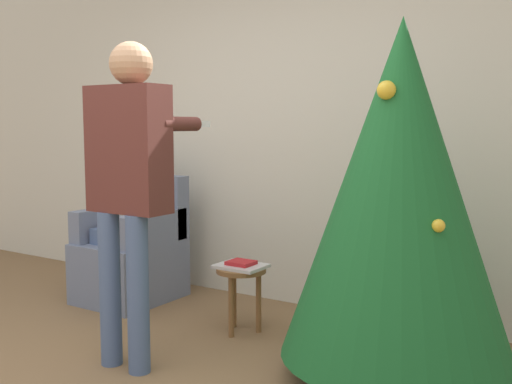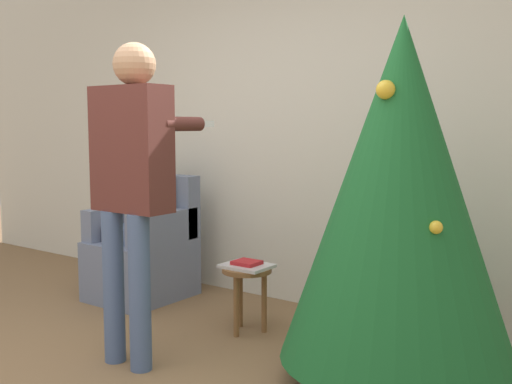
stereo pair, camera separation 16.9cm
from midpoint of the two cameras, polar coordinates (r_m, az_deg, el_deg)
name	(u,v)px [view 1 (the left image)]	position (r m, az deg, el deg)	size (l,w,h in m)	color
wall_back	(291,125)	(4.48, 2.23, 6.43)	(8.00, 0.06, 2.70)	beige
christmas_tree	(399,191)	(3.11, 11.94, 0.11)	(1.20, 1.20, 1.88)	brown
armchair	(134,254)	(4.78, -12.59, -5.83)	(0.61, 0.72, 0.95)	slate
person_seated	(130,209)	(4.70, -12.90, -1.59)	(0.36, 0.46, 1.28)	#475B84
person_standing	(129,171)	(3.35, -13.46, 1.91)	(0.48, 0.57, 1.79)	#475B84
side_stool	(241,281)	(3.92, -2.67, -8.43)	(0.32, 0.32, 0.43)	brown
laptop	(241,266)	(3.90, -2.68, -7.07)	(0.31, 0.25, 0.02)	silver
book	(241,263)	(3.89, -2.68, -6.76)	(0.16, 0.15, 0.02)	#B21E23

